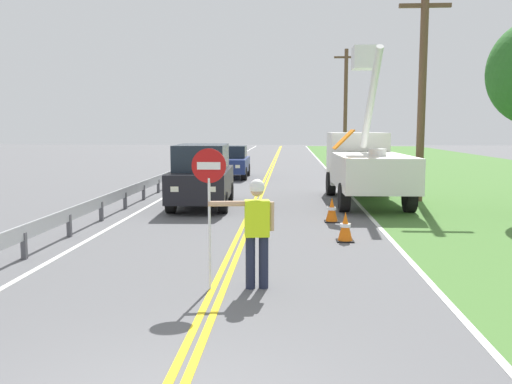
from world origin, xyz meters
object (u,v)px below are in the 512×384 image
object	(u,v)px
utility_bucket_truck	(365,162)
oncoming_sedan_second	(231,162)
flagger_worker	(256,226)
traffic_cone_mid	(332,210)
traffic_cone_lead	(345,227)
utility_pole_near	(422,92)
utility_pole_mid	(346,104)
oncoming_suv_nearest	(202,175)
stop_sign_paddle	(209,187)

from	to	relation	value
utility_bucket_truck	oncoming_sedan_second	xyz separation A→B (m)	(-5.83, 8.99, -0.58)
flagger_worker	traffic_cone_mid	size ratio (longest dim) A/B	2.61
utility_bucket_truck	traffic_cone_lead	distance (m)	7.35
utility_pole_near	utility_pole_mid	distance (m)	21.18
oncoming_suv_nearest	traffic_cone_mid	size ratio (longest dim) A/B	6.68
utility_bucket_truck	flagger_worker	bearing A→B (deg)	-106.49
flagger_worker	utility_bucket_truck	xyz separation A→B (m)	(3.26, 11.00, 0.37)
traffic_cone_lead	utility_pole_mid	bearing A→B (deg)	84.31
stop_sign_paddle	oncoming_sedan_second	world-z (taller)	stop_sign_paddle
traffic_cone_mid	utility_bucket_truck	bearing A→B (deg)	71.45
utility_bucket_truck	utility_pole_mid	distance (m)	21.58
utility_bucket_truck	traffic_cone_mid	distance (m)	4.86
oncoming_sedan_second	utility_bucket_truck	bearing A→B (deg)	-57.02
utility_pole_mid	traffic_cone_mid	bearing A→B (deg)	-96.51
oncoming_sedan_second	utility_pole_mid	bearing A→B (deg)	59.49
utility_pole_near	traffic_cone_mid	size ratio (longest dim) A/B	10.72
flagger_worker	oncoming_sedan_second	world-z (taller)	flagger_worker
oncoming_suv_nearest	traffic_cone_lead	xyz separation A→B (m)	(4.25, -5.45, -0.72)
flagger_worker	traffic_cone_mid	bearing A→B (deg)	74.96
stop_sign_paddle	utility_pole_mid	bearing A→B (deg)	80.45
flagger_worker	oncoming_sedan_second	xyz separation A→B (m)	(-2.58, 19.99, -0.21)
flagger_worker	oncoming_suv_nearest	size ratio (longest dim) A/B	0.39
utility_bucket_truck	utility_pole_near	size ratio (longest dim) A/B	0.91
oncoming_suv_nearest	stop_sign_paddle	bearing A→B (deg)	-80.18
utility_bucket_truck	utility_pole_near	bearing A→B (deg)	4.52
flagger_worker	utility_bucket_truck	distance (m)	11.48
stop_sign_paddle	utility_pole_mid	xyz separation A→B (m)	(5.46, 32.43, 2.67)
traffic_cone_lead	traffic_cone_mid	distance (m)	2.65
flagger_worker	traffic_cone_lead	xyz separation A→B (m)	(1.86, 3.87, -0.71)
oncoming_sedan_second	traffic_cone_mid	world-z (taller)	oncoming_sedan_second
oncoming_suv_nearest	utility_pole_mid	size ratio (longest dim) A/B	0.56
stop_sign_paddle	oncoming_sedan_second	xyz separation A→B (m)	(-1.81, 20.10, -0.88)
flagger_worker	oncoming_sedan_second	distance (m)	20.16
traffic_cone_lead	oncoming_sedan_second	bearing A→B (deg)	105.39
traffic_cone_lead	utility_pole_near	bearing A→B (deg)	65.08
oncoming_suv_nearest	utility_pole_mid	xyz separation A→B (m)	(7.09, 23.00, 3.32)
oncoming_sedan_second	traffic_cone_mid	size ratio (longest dim) A/B	5.90
utility_pole_mid	oncoming_suv_nearest	bearing A→B (deg)	-107.12
oncoming_sedan_second	flagger_worker	bearing A→B (deg)	-82.66
flagger_worker	utility_bucket_truck	bearing A→B (deg)	73.51
flagger_worker	utility_pole_mid	size ratio (longest dim) A/B	0.22
flagger_worker	stop_sign_paddle	distance (m)	1.02
flagger_worker	utility_pole_mid	distance (m)	32.84
utility_bucket_truck	traffic_cone_lead	world-z (taller)	utility_bucket_truck
oncoming_sedan_second	utility_pole_mid	distance (m)	14.75
stop_sign_paddle	oncoming_suv_nearest	size ratio (longest dim) A/B	0.50
traffic_cone_lead	traffic_cone_mid	bearing A→B (deg)	92.38
traffic_cone_lead	flagger_worker	bearing A→B (deg)	-115.67
utility_pole_near	oncoming_suv_nearest	bearing A→B (deg)	-166.47
oncoming_suv_nearest	traffic_cone_lead	world-z (taller)	oncoming_suv_nearest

